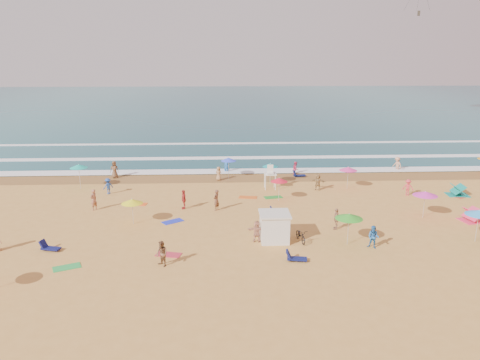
{
  "coord_description": "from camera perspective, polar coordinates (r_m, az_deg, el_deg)",
  "views": [
    {
      "loc": [
        -2.97,
        -37.05,
        13.3
      ],
      "look_at": [
        -1.05,
        6.0,
        1.5
      ],
      "focal_mm": 35.0,
      "sensor_mm": 36.0,
      "label": 1
    }
  ],
  "objects": [
    {
      "name": "bicycle",
      "position": [
        34.4,
        7.42,
        -6.7
      ],
      "size": [
        0.94,
        1.92,
        0.96
      ],
      "primitive_type": "imported",
      "rotation": [
        0.0,
        0.0,
        0.17
      ],
      "color": "black",
      "rests_on": "ground"
    },
    {
      "name": "beach_umbrellas",
      "position": [
        40.2,
        11.1,
        -1.17
      ],
      "size": [
        48.78,
        27.5,
        0.79
      ],
      "color": "red",
      "rests_on": "ground"
    },
    {
      "name": "loungers",
      "position": [
        38.03,
        9.74,
        -5.12
      ],
      "size": [
        52.78,
        26.0,
        0.34
      ],
      "color": "#101353",
      "rests_on": "ground"
    },
    {
      "name": "ground",
      "position": [
        39.48,
        1.92,
        -4.38
      ],
      "size": [
        220.0,
        220.0,
        0.0
      ],
      "primitive_type": "plane",
      "color": "gold",
      "rests_on": "ground"
    },
    {
      "name": "cabana_roof",
      "position": [
        33.85,
        4.25,
        -4.12
      ],
      "size": [
        2.2,
        2.2,
        0.12
      ],
      "primitive_type": "cube",
      "color": "silver",
      "rests_on": "cabana"
    },
    {
      "name": "beachgoers",
      "position": [
        43.37,
        1.65,
        -1.45
      ],
      "size": [
        37.18,
        25.36,
        2.12
      ],
      "color": "#A97B4E",
      "rests_on": "ground"
    },
    {
      "name": "cabana",
      "position": [
        34.22,
        4.22,
        -5.8
      ],
      "size": [
        2.0,
        2.0,
        2.0
      ],
      "primitive_type": "cube",
      "color": "silver",
      "rests_on": "ground"
    },
    {
      "name": "ocean",
      "position": [
        121.82,
        -1.16,
        9.04
      ],
      "size": [
        220.0,
        140.0,
        0.18
      ],
      "primitive_type": "cube",
      "color": "#0C4756",
      "rests_on": "ground"
    },
    {
      "name": "surf_foam",
      "position": [
        59.92,
        0.35,
        2.59
      ],
      "size": [
        200.0,
        18.7,
        0.05
      ],
      "color": "white",
      "rests_on": "ground"
    },
    {
      "name": "towels",
      "position": [
        36.55,
        1.23,
        -6.01
      ],
      "size": [
        46.03,
        20.35,
        0.03
      ],
      "color": "#E51C4D",
      "rests_on": "ground"
    },
    {
      "name": "wet_sand",
      "position": [
        51.39,
        0.85,
        0.32
      ],
      "size": [
        220.0,
        220.0,
        0.0
      ],
      "primitive_type": "plane",
      "color": "olive",
      "rests_on": "ground"
    },
    {
      "name": "lifeguard_stand",
      "position": [
        46.96,
        3.69,
        0.16
      ],
      "size": [
        1.2,
        1.2,
        2.1
      ],
      "primitive_type": null,
      "color": "white",
      "rests_on": "ground"
    },
    {
      "name": "popup_tents",
      "position": [
        46.09,
        25.75,
        -2.25
      ],
      "size": [
        4.47,
        8.9,
        1.2
      ],
      "color": "#F43663",
      "rests_on": "ground"
    }
  ]
}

